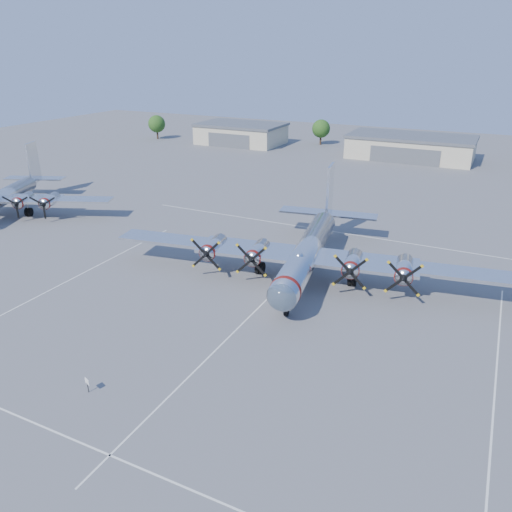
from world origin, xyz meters
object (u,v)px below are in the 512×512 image
at_px(hangar_center, 410,147).
at_px(hangar_west, 241,133).
at_px(tree_west, 321,129).
at_px(bomber_west, 9,213).
at_px(tree_far_west, 157,124).
at_px(main_bomber_b29, 308,273).
at_px(info_placard, 87,383).

bearing_deg(hangar_center, hangar_west, 180.00).
bearing_deg(tree_west, bomber_west, -107.14).
xyz_separation_m(hangar_west, tree_west, (20.00, 8.04, 1.51)).
distance_m(tree_far_west, tree_west, 46.57).
xyz_separation_m(hangar_center, main_bomber_b29, (1.49, -71.75, -2.71)).
height_order(tree_west, main_bomber_b29, tree_west).
distance_m(hangar_west, bomber_west, 71.36).
xyz_separation_m(hangar_center, tree_far_west, (-70.00, -3.96, 1.51)).
bearing_deg(tree_west, main_bomber_b29, -71.64).
xyz_separation_m(tree_west, bomber_west, (-24.42, -79.21, -4.22)).
xyz_separation_m(tree_west, info_placard, (19.19, -107.73, -3.38)).
distance_m(hangar_west, tree_west, 21.61).
distance_m(hangar_west, hangar_center, 45.00).
bearing_deg(tree_west, tree_far_west, -165.07).
xyz_separation_m(hangar_west, bomber_west, (-4.42, -71.17, -2.71)).
xyz_separation_m(tree_far_west, tree_west, (45.00, 12.00, 0.00)).
bearing_deg(main_bomber_b29, info_placard, -113.56).
distance_m(hangar_center, tree_far_west, 70.13).
height_order(tree_far_west, bomber_west, tree_far_west).
height_order(tree_far_west, info_placard, tree_far_west).
height_order(hangar_center, bomber_west, hangar_center).
relative_size(hangar_center, tree_far_west, 4.31).
bearing_deg(hangar_center, main_bomber_b29, -88.81).
relative_size(tree_far_west, main_bomber_b29, 0.15).
bearing_deg(hangar_west, hangar_center, -0.00).
bearing_deg(hangar_west, bomber_west, -93.56).
distance_m(tree_west, bomber_west, 82.99).
relative_size(hangar_west, tree_west, 3.40).
bearing_deg(bomber_west, info_placard, -55.73).
height_order(tree_far_west, main_bomber_b29, tree_far_west).
bearing_deg(main_bomber_b29, bomber_west, 170.43).
distance_m(hangar_center, main_bomber_b29, 71.81).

